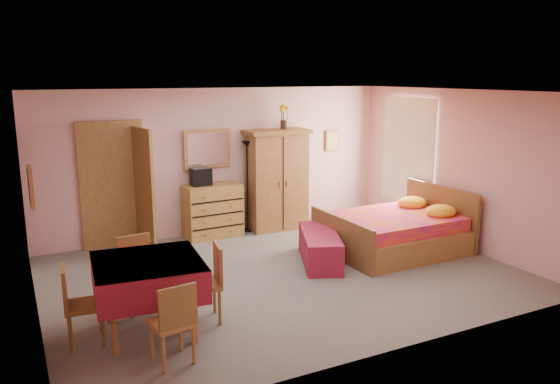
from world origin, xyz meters
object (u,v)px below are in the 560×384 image
dining_table (149,297)px  chair_north (140,274)px  bed (393,222)px  chest_of_drawers (213,211)px  chair_west (84,305)px  bench (320,248)px  chair_east (202,284)px  wardrobe (277,180)px  wall_mirror (207,149)px  sunflower_vase (284,117)px  floor_lamp (247,187)px  stereo (201,177)px  chair_south (171,322)px

dining_table → chair_north: size_ratio=1.27×
bed → chair_north: 4.20m
chest_of_drawers → chair_west: chest_of_drawers is taller
bench → chair_west: 3.73m
chair_west → chair_east: bearing=93.5°
wardrobe → dining_table: wardrobe is taller
wall_mirror → bed: (2.33, -2.29, -1.06)m
wall_mirror → sunflower_vase: 1.52m
bed → chair_north: bed is taller
sunflower_vase → floor_lamp: bearing=177.0°
sunflower_vase → dining_table: (-3.31, -3.19, -1.65)m
wardrobe → floor_lamp: bearing=170.7°
floor_lamp → chair_east: (-1.96, -3.22, -0.37)m
wardrobe → stereo: bearing=177.0°
wall_mirror → bed: wall_mirror is taller
chest_of_drawers → stereo: stereo is taller
chest_of_drawers → dining_table: 3.70m
bed → chair_south: bed is taller
bed → chair_west: (-4.90, -1.04, -0.05)m
floor_lamp → bench: bearing=-81.7°
wall_mirror → bench: bearing=-69.7°
chair_north → chair_east: size_ratio=0.98×
dining_table → stereo: bearing=62.0°
stereo → wardrobe: 1.45m
chair_west → chair_east: chair_east is taller
dining_table → chest_of_drawers: bearing=59.1°
sunflower_vase → chair_west: 5.33m
wall_mirror → wardrobe: 1.42m
floor_lamp → chest_of_drawers: bearing=-175.6°
floor_lamp → wardrobe: (0.56, -0.09, 0.09)m
sunflower_vase → chair_west: sunflower_vase is taller
chest_of_drawers → wardrobe: 1.33m
floor_lamp → chair_north: floor_lamp is taller
chest_of_drawers → dining_table: size_ratio=0.87×
stereo → chair_north: (-1.66, -2.56, -0.64)m
wall_mirror → wardrobe: (1.25, -0.25, -0.62)m
wall_mirror → floor_lamp: bearing=-16.5°
wardrobe → chair_east: size_ratio=2.01×
wardrobe → dining_table: bearing=-135.1°
chair_south → chair_west: 1.07m
chair_south → chair_north: size_ratio=0.95×
chest_of_drawers → chair_east: (-1.27, -3.16, -0.01)m
chair_south → bench: bearing=26.3°
floor_lamp → chair_east: size_ratio=1.82×
chest_of_drawers → bed: (2.33, -2.08, 0.02)m
wardrobe → bench: 2.12m
chest_of_drawers → chair_east: bearing=-114.4°
wardrobe → bed: size_ratio=0.87×
chair_south → chest_of_drawers: bearing=57.3°
wall_mirror → chair_east: size_ratio=0.93×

